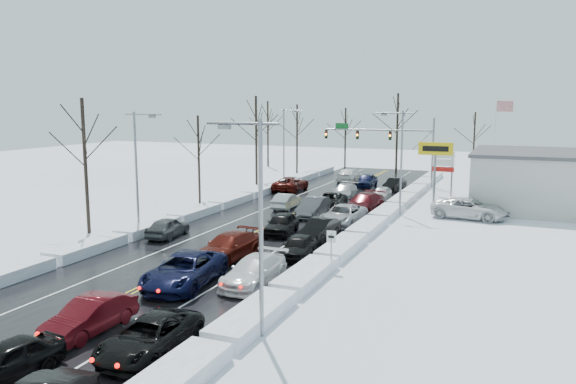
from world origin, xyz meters
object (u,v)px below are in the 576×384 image
at_px(tires_plus_sign, 436,153).
at_px(queued_car_0, 6,381).
at_px(traffic_signal_mast, 390,139).
at_px(oncoming_car_0, 286,209).
at_px(flagpole, 496,136).

xyz_separation_m(tires_plus_sign, queued_car_0, (-8.57, -40.94, -4.99)).
relative_size(traffic_signal_mast, oncoming_car_0, 3.09).
xyz_separation_m(tires_plus_sign, oncoming_car_0, (-12.26, -7.10, -4.99)).
height_order(queued_car_0, oncoming_car_0, queued_car_0).
relative_size(traffic_signal_mast, tires_plus_sign, 2.21).
bearing_deg(tires_plus_sign, oncoming_car_0, -149.95).
relative_size(traffic_signal_mast, flagpole, 1.33).
distance_m(queued_car_0, oncoming_car_0, 34.05).
bearing_deg(tires_plus_sign, queued_car_0, -101.82).
height_order(tires_plus_sign, oncoming_car_0, tires_plus_sign).
bearing_deg(queued_car_0, traffic_signal_mast, 96.19).
bearing_deg(traffic_signal_mast, flagpole, 9.73).
bearing_deg(traffic_signal_mast, queued_car_0, -91.64).
height_order(traffic_signal_mast, queued_car_0, traffic_signal_mast).
bearing_deg(oncoming_car_0, queued_car_0, 93.77).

